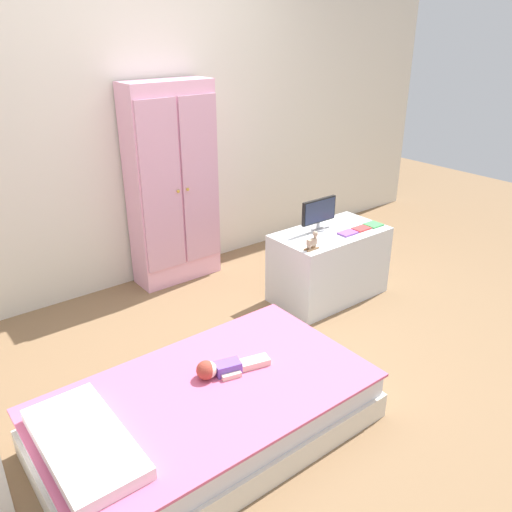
% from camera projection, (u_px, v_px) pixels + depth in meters
% --- Properties ---
extents(ground_plane, '(10.00, 10.00, 0.02)m').
position_uv_depth(ground_plane, '(267.00, 366.00, 3.17)').
color(ground_plane, brown).
extents(back_wall, '(6.40, 0.05, 2.70)m').
position_uv_depth(back_wall, '(131.00, 106.00, 3.74)').
color(back_wall, silver).
rests_on(back_wall, ground_plane).
extents(bed, '(1.61, 0.92, 0.27)m').
position_uv_depth(bed, '(208.00, 413.00, 2.58)').
color(bed, silver).
rests_on(bed, ground_plane).
extents(pillow, '(0.32, 0.66, 0.06)m').
position_uv_depth(pillow, '(84.00, 443.00, 2.17)').
color(pillow, white).
rests_on(pillow, bed).
extents(doll, '(0.39, 0.17, 0.10)m').
position_uv_depth(doll, '(220.00, 368.00, 2.63)').
color(doll, '#6B4CB2').
rests_on(doll, bed).
extents(wardrobe, '(0.66, 0.30, 1.53)m').
position_uv_depth(wardrobe, '(173.00, 185.00, 3.96)').
color(wardrobe, '#EFADCC').
rests_on(wardrobe, ground_plane).
extents(tv_stand, '(0.84, 0.47, 0.52)m').
position_uv_depth(tv_stand, '(329.00, 264.00, 3.87)').
color(tv_stand, silver).
rests_on(tv_stand, ground_plane).
extents(tv_monitor, '(0.31, 0.10, 0.23)m').
position_uv_depth(tv_monitor, '(319.00, 212.00, 3.73)').
color(tv_monitor, '#99999E').
rests_on(tv_monitor, tv_stand).
extents(rocking_horse_toy, '(0.10, 0.04, 0.12)m').
position_uv_depth(rocking_horse_toy, '(313.00, 241.00, 3.45)').
color(rocking_horse_toy, '#8E6642').
rests_on(rocking_horse_toy, tv_stand).
extents(book_purple, '(0.13, 0.09, 0.01)m').
position_uv_depth(book_purple, '(348.00, 233.00, 3.72)').
color(book_purple, '#8E51B2').
rests_on(book_purple, tv_stand).
extents(book_red, '(0.12, 0.09, 0.01)m').
position_uv_depth(book_red, '(361.00, 229.00, 3.80)').
color(book_red, '#CC3838').
rests_on(book_red, tv_stand).
extents(book_green, '(0.12, 0.11, 0.01)m').
position_uv_depth(book_green, '(373.00, 225.00, 3.88)').
color(book_green, '#429E51').
rests_on(book_green, tv_stand).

